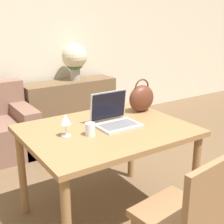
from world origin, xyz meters
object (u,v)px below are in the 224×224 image
Objects in this scene: chair at (187,213)px; wine_glass at (65,120)px; handbag at (142,98)px; laptop at (114,116)px; drinking_glass at (90,129)px; flower_vase at (75,59)px.

chair is 1.00m from wine_glass.
chair is 2.91× the size of handbag.
handbag is (0.39, 0.14, 0.06)m from laptop.
laptop reaches higher than drinking_glass.
wine_glass is (-0.15, 0.08, 0.07)m from drinking_glass.
handbag is (0.81, 0.16, 0.00)m from wine_glass.
wine_glass is 0.56× the size of handbag.
laptop is 1.11× the size of handbag.
handbag is at bearing 19.95° from laptop.
drinking_glass is (-0.22, 0.75, 0.34)m from chair.
wine_glass is at bearing -176.92° from laptop.
wine_glass reaches higher than drinking_glass.
chair is at bearing -113.59° from handbag.
chair is at bearing -104.21° from flower_vase.
drinking_glass is 2.29m from flower_vase.
drinking_glass is at bearing -114.29° from flower_vase.
wine_glass is at bearing 107.32° from chair.
handbag is 0.58× the size of flower_vase.
flower_vase reaches higher than handbag.
flower_vase is (0.72, 2.83, 0.52)m from chair.
flower_vase is at bearing 65.71° from drinking_glass.
handbag is 1.87m from flower_vase.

